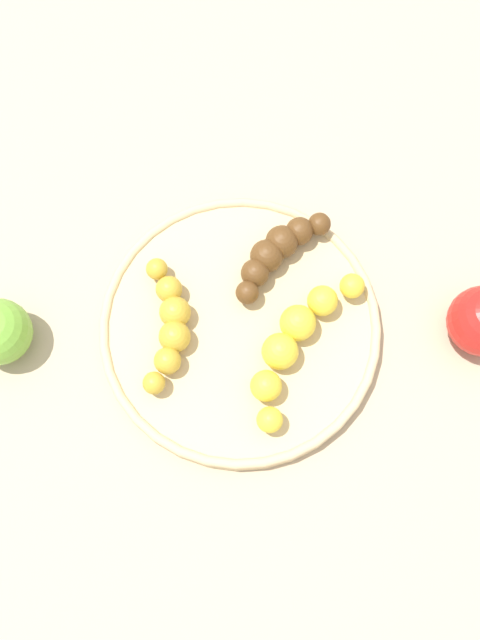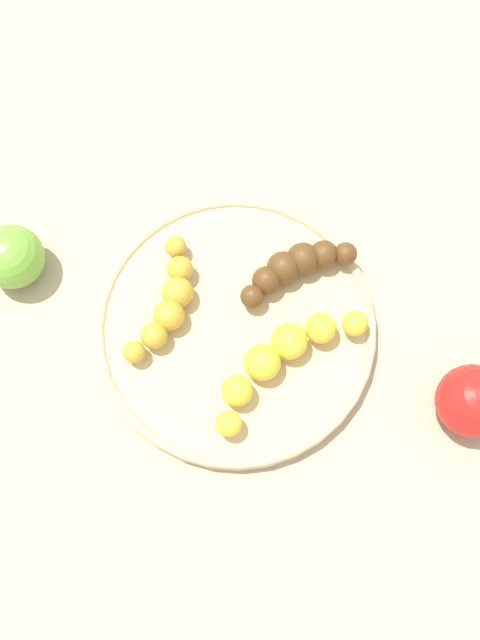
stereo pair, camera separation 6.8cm
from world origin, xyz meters
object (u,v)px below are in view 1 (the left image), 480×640
banana_overripe (277,251)px  banana_yellow (295,341)px  fruit_bowl (240,327)px  banana_spotted (169,324)px

banana_overripe → banana_yellow: bearing=144.8°
fruit_bowl → banana_overripe: size_ratio=2.38×
fruit_bowl → banana_yellow: banana_yellow is taller
banana_spotted → banana_yellow: 0.13m
banana_yellow → fruit_bowl: bearing=10.6°
fruit_bowl → banana_overripe: banana_overripe is taller
banana_spotted → banana_yellow: (-0.06, -0.11, 0.00)m
banana_overripe → banana_spotted: bearing=80.7°
fruit_bowl → banana_yellow: 0.06m
fruit_bowl → banana_yellow: bearing=-132.2°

